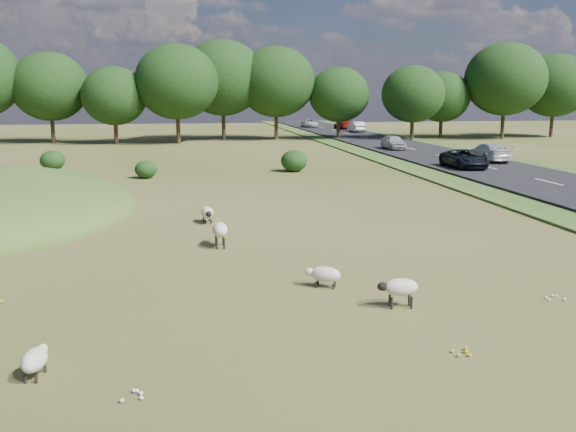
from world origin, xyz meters
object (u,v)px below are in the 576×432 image
Objects in this scene: car_0 at (357,127)px; car_1 at (393,142)px; sheep_3 at (400,287)px; car_5 at (488,152)px; car_2 at (343,124)px; sheep_4 at (324,274)px; car_3 at (310,123)px; sheep_5 at (220,230)px; car_7 at (464,159)px; sheep_0 at (35,359)px; sheep_2 at (207,213)px.

car_0 is 1.08× the size of car_1.
car_5 is at bearing -115.88° from sheep_3.
sheep_4 is at bearing 75.27° from car_2.
car_2 is 7.22m from car_3.
sheep_5 is 27.48m from car_7.
car_7 reaches higher than sheep_0.
sheep_3 is at bearing -117.60° from car_7.
car_2 is 1.01× the size of car_3.
car_0 reaches higher than sheep_5.
sheep_4 is 35.55m from car_5.
car_5 is at bearing 90.00° from car_0.
car_3 reaches higher than sheep_4.
car_2 is (0.00, 7.46, -0.03)m from car_0.
sheep_2 is 30.00m from car_5.
car_2 is (3.80, 34.12, 0.00)m from car_1.
car_0 is (18.26, 69.94, 0.41)m from sheep_3.
sheep_4 is 77.89m from car_2.
sheep_2 is 36.54m from car_1.
sheep_5 is 78.28m from car_3.
car_5 reaches higher than sheep_3.
car_1 is (22.97, 46.09, 0.56)m from sheep_0.
sheep_3 is 2.60m from sheep_4.
car_1 is at bearing -26.70° from sheep_5.
car_0 is (19.81, 67.87, 0.57)m from sheep_4.
car_5 is at bearing 90.00° from car_2.
sheep_3 is 72.29m from car_0.
car_7 is (-3.80, -3.91, -0.07)m from car_5.
car_5 reaches higher than car_1.
car_5 is (0.00, -45.82, 0.04)m from car_2.
car_0 reaches higher than car_1.
sheep_0 is at bearing 52.10° from car_5.
sheep_3 is 84.79m from car_3.
car_0 reaches higher than sheep_4.
sheep_0 is 77.53m from car_0.
car_2 is 1.01× the size of car_7.
sheep_4 is (2.94, -9.96, -0.06)m from sheep_2.
car_7 reaches higher than car_3.
car_3 is (14.46, 83.55, 0.34)m from sheep_3.
sheep_2 reaches higher than sheep_4.
car_0 is (22.48, 62.42, 0.32)m from sheep_5.
car_0 reaches higher than car_3.
car_1 reaches higher than sheep_5.
car_7 is (22.97, 30.48, 0.52)m from sheep_0.
sheep_5 is 40.34m from car_1.
sheep_2 is at bearing -121.23° from car_1.
car_2 is (22.48, 69.87, 0.29)m from sheep_5.
sheep_0 is 84.56m from car_2.
car_5 is (19.81, 29.51, 0.57)m from sheep_4.
sheep_0 is at bearing -127.00° from car_7.
car_2 is at bearing -99.12° from sheep_3.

